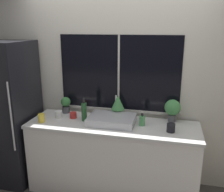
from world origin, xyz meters
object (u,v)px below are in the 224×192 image
bottle_tall (84,111)px  mug_black (171,128)px  mug_yellow (41,118)px  soap_bottle (142,120)px  mug_white (59,114)px  mug_red (73,115)px  potted_plant_right (172,108)px  refrigerator (9,113)px  sink (112,120)px  potted_plant_center (118,105)px  potted_plant_left (66,104)px

bottle_tall → mug_black: 1.06m
bottle_tall → mug_yellow: 0.53m
soap_bottle → mug_black: 0.36m
mug_white → mug_yellow: bearing=-126.9°
mug_red → mug_yellow: 0.39m
mug_red → bottle_tall: bearing=-18.0°
potted_plant_right → bottle_tall: bottle_tall is taller
refrigerator → mug_black: bearing=-1.3°
sink → mug_yellow: 0.87m
refrigerator → potted_plant_right: refrigerator is taller
bottle_tall → mug_white: bearing=176.4°
potted_plant_center → potted_plant_right: (0.68, -0.00, 0.00)m
potted_plant_right → mug_yellow: (-1.56, -0.39, -0.12)m
sink → soap_bottle: size_ratio=3.75×
soap_bottle → mug_red: soap_bottle is taller
sink → potted_plant_left: bearing=162.3°
mug_black → mug_red: bearing=172.8°
potted_plant_left → mug_red: (0.17, -0.17, -0.09)m
mug_white → mug_black: mug_black is taller
soap_bottle → bottle_tall: (-0.72, -0.02, 0.06)m
bottle_tall → refrigerator: bearing=-177.1°
potted_plant_right → soap_bottle: bearing=-149.2°
mug_yellow → mug_red: bearing=34.1°
sink → mug_black: 0.71m
refrigerator → potted_plant_center: size_ratio=6.35×
potted_plant_right → mug_red: (-1.23, -0.17, -0.13)m
sink → potted_plant_center: 0.26m
bottle_tall → mug_red: size_ratio=3.33×
potted_plant_center → soap_bottle: potted_plant_center is taller
refrigerator → sink: size_ratio=3.35×
mug_white → mug_black: (1.41, -0.12, 0.00)m
potted_plant_left → soap_bottle: potted_plant_left is taller
bottle_tall → mug_yellow: size_ratio=2.81×
potted_plant_right → sink: bearing=-162.6°
mug_red → mug_yellow: bearing=-145.9°
potted_plant_center → mug_white: bearing=-164.8°
refrigerator → mug_yellow: size_ratio=17.82×
mug_black → refrigerator: bearing=178.7°
potted_plant_left → mug_red: size_ratio=2.50×
potted_plant_left → sink: bearing=-17.7°
potted_plant_center → soap_bottle: bearing=-31.1°
potted_plant_right → mug_white: size_ratio=2.97×
refrigerator → sink: 1.39m
refrigerator → sink: (1.39, 0.05, 0.01)m
potted_plant_center → mug_yellow: bearing=-156.1°
sink → mug_yellow: bearing=-169.0°
soap_bottle → mug_black: size_ratio=1.52×
mug_white → soap_bottle: bearing=-0.2°
potted_plant_right → mug_black: bearing=-91.4°
soap_bottle → mug_white: soap_bottle is taller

